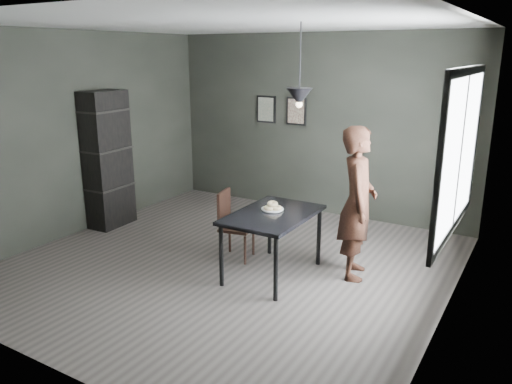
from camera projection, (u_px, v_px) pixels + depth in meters
The scene contains 13 objects.
ground at pixel (229, 263), 6.12m from camera, with size 5.00×5.00×0.00m, color #373330.
back_wall at pixel (317, 125), 7.81m from camera, with size 5.00×0.10×2.80m, color black.
ceiling at pixel (226, 23), 5.37m from camera, with size 5.00×5.00×0.02m.
window_assembly at pixel (460, 153), 4.63m from camera, with size 0.04×1.96×1.56m.
cafe_table at pixel (273, 220), 5.64m from camera, with size 0.80×1.20×0.75m.
white_plate at pixel (272, 210), 5.73m from camera, with size 0.23×0.23×0.01m, color white.
donut_pile at pixel (272, 206), 5.72m from camera, with size 0.20×0.21×0.09m.
woman at pixel (357, 203), 5.58m from camera, with size 0.64×0.42×1.74m, color black.
wood_chair at pixel (231, 220), 6.18m from camera, with size 0.45×0.45×0.86m.
shelf_unit at pixel (108, 160), 7.25m from camera, with size 0.37×0.66×1.98m, color black.
pendant_lamp at pixel (299, 97), 5.23m from camera, with size 0.28×0.28×0.86m.
framed_print_left at pixel (266, 109), 8.17m from camera, with size 0.34×0.04×0.44m.
framed_print_right at pixel (296, 111), 7.90m from camera, with size 0.34×0.04×0.44m.
Camera 1 is at (3.18, -4.69, 2.50)m, focal length 35.00 mm.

